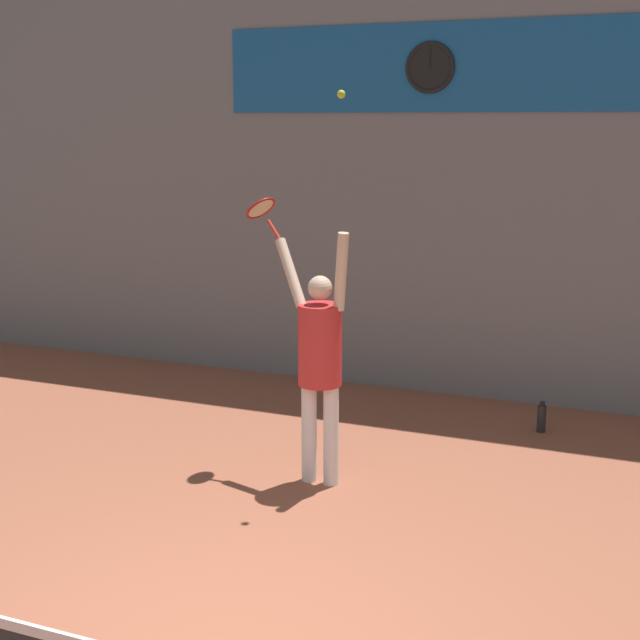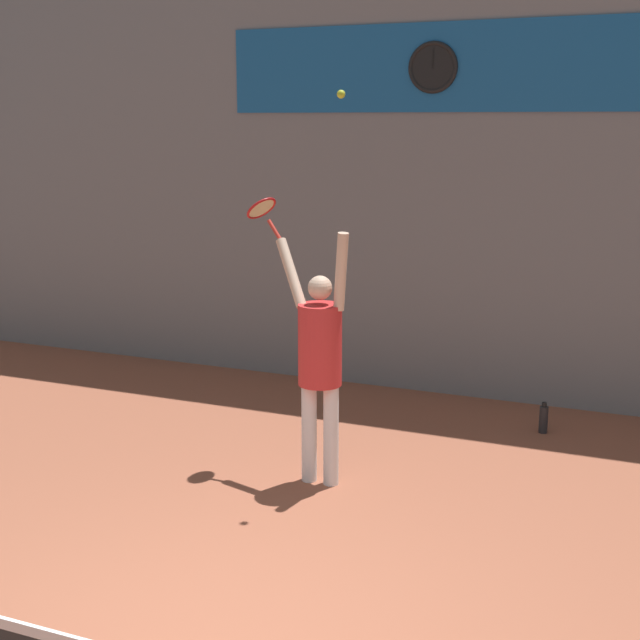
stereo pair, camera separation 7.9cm
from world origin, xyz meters
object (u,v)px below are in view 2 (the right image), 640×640
at_px(scoreboard_clock, 433,67).
at_px(tennis_racket, 263,210).
at_px(tennis_ball, 341,94).
at_px(tennis_player, 320,355).
at_px(water_bottle, 543,419).

bearing_deg(scoreboard_clock, tennis_racket, -106.88).
distance_m(scoreboard_clock, tennis_ball, 2.95).
xyz_separation_m(tennis_player, tennis_racket, (-0.67, 0.32, 1.15)).
distance_m(scoreboard_clock, tennis_racket, 2.95).
relative_size(tennis_ball, water_bottle, 0.21).
xyz_separation_m(scoreboard_clock, water_bottle, (1.47, -0.85, -3.44)).
bearing_deg(tennis_player, water_bottle, 51.79).
height_order(scoreboard_clock, water_bottle, scoreboard_clock).
relative_size(tennis_player, tennis_ball, 33.40).
distance_m(scoreboard_clock, water_bottle, 3.83).
relative_size(tennis_player, tennis_racket, 5.55).
height_order(scoreboard_clock, tennis_player, scoreboard_clock).
xyz_separation_m(tennis_racket, tennis_ball, (0.88, -0.40, 0.96)).
relative_size(scoreboard_clock, tennis_ball, 8.33).
relative_size(tennis_player, water_bottle, 6.90).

